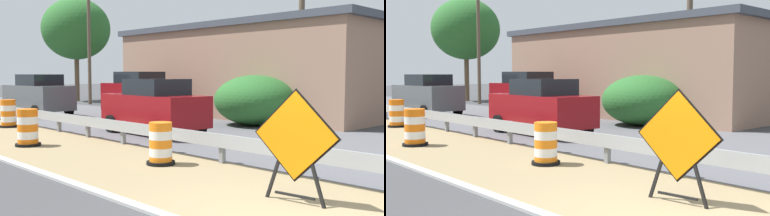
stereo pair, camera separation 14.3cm
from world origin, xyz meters
The scene contains 14 objects.
median_dirt_strip centered at (0.66, 0.00, 0.00)m, with size 3.73×120.00×0.01m, color #8E7A56.
guardrail_median centered at (2.29, 3.48, 0.52)m, with size 0.18×46.85×0.71m.
warning_sign_diamond centered at (0.75, 0.39, 1.04)m, with size 0.21×1.54×1.91m.
traffic_barrel_nearest centered at (1.19, 4.38, 0.45)m, with size 0.68×0.68×1.00m.
traffic_barrel_close centered at (0.11, 9.21, 0.50)m, with size 0.74×0.74×1.10m.
traffic_barrel_mid centered at (1.56, 14.32, 0.50)m, with size 0.71×0.71×1.11m.
car_lead_near_lane centered at (4.78, 18.51, 1.05)m, with size 2.12×4.55×2.10m.
car_lead_far_lane centered at (4.50, 8.71, 0.98)m, with size 2.16×4.24×1.96m.
car_mid_far_lane centered at (7.79, 13.78, 1.11)m, with size 2.13×4.33×2.23m.
roadside_shop_near centered at (13.68, 11.28, 2.31)m, with size 7.94×14.47×4.59m.
utility_pole_near centered at (10.30, 6.49, 4.80)m, with size 0.24×1.80×9.27m.
utility_pole_mid centered at (11.24, 24.25, 4.52)m, with size 0.24×1.80×8.72m.
bush_roadside centered at (9.26, 8.00, 1.04)m, with size 3.38×3.38×2.08m, color #286028.
tree_roadside centered at (12.46, 28.17, 5.60)m, with size 5.27×5.27×7.98m.
Camera 2 is at (-5.46, -3.88, 2.13)m, focal length 42.47 mm.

